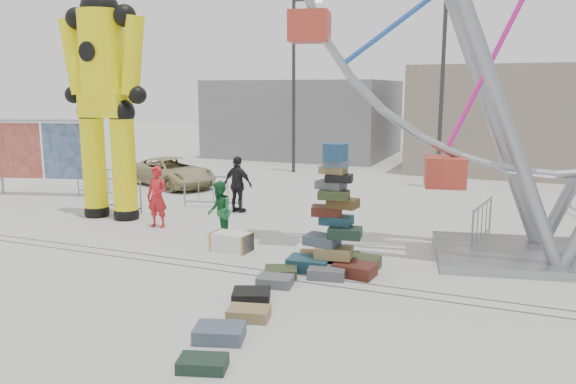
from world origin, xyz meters
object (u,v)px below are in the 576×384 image
at_px(lamp_post_left, 295,77).
at_px(pedestrian_green, 219,211).
at_px(pedestrian_red, 157,197).
at_px(pedestrian_black, 238,184).
at_px(suitcase_tower, 334,235).
at_px(barricade_dummy_c, 213,191).
at_px(parked_suv, 173,172).
at_px(lamp_post_right, 445,75).
at_px(barricade_dummy_b, 117,195).
at_px(crash_test_dummy, 104,87).
at_px(banner_scaffold, 41,139).
at_px(steamer_trunk, 232,242).
at_px(barricade_dummy_a, 98,182).
at_px(barricade_wheel_front, 482,224).

height_order(lamp_post_left, pedestrian_green, lamp_post_left).
bearing_deg(pedestrian_red, pedestrian_black, 63.72).
distance_m(suitcase_tower, barricade_dummy_c, 7.51).
relative_size(barricade_dummy_c, parked_suv, 0.47).
relative_size(lamp_post_left, barricade_dummy_c, 4.00).
relative_size(lamp_post_right, pedestrian_black, 4.39).
bearing_deg(barricade_dummy_b, crash_test_dummy, -57.24).
bearing_deg(crash_test_dummy, banner_scaffold, 156.23).
xyz_separation_m(crash_test_dummy, banner_scaffold, (-4.68, 1.96, -1.85)).
height_order(barricade_dummy_b, barricade_dummy_c, same).
bearing_deg(steamer_trunk, pedestrian_green, 139.12).
xyz_separation_m(banner_scaffold, steamer_trunk, (9.83, -3.76, -1.91)).
xyz_separation_m(suitcase_tower, pedestrian_red, (-5.89, 1.81, 0.10)).
relative_size(lamp_post_left, suitcase_tower, 2.84).
relative_size(pedestrian_black, parked_suv, 0.43).
height_order(banner_scaffold, steamer_trunk, banner_scaffold).
xyz_separation_m(barricade_dummy_a, barricade_dummy_c, (4.86, -0.04, 0.00)).
relative_size(crash_test_dummy, parked_suv, 1.78).
xyz_separation_m(lamp_post_right, barricade_dummy_b, (-9.20, -8.27, -3.93)).
height_order(lamp_post_right, lamp_post_left, same).
bearing_deg(pedestrian_black, steamer_trunk, 125.28).
xyz_separation_m(barricade_dummy_b, pedestrian_red, (2.50, -1.31, 0.34)).
bearing_deg(barricade_dummy_a, steamer_trunk, -25.96).
height_order(barricade_dummy_c, parked_suv, parked_suv).
height_order(pedestrian_green, pedestrian_black, pedestrian_black).
height_order(suitcase_tower, crash_test_dummy, crash_test_dummy).
distance_m(barricade_wheel_front, parked_suv, 13.06).
height_order(barricade_dummy_b, parked_suv, parked_suv).
distance_m(lamp_post_right, pedestrian_green, 11.67).
bearing_deg(barricade_dummy_b, suitcase_tower, -15.46).
bearing_deg(suitcase_tower, barricade_dummy_b, 158.11).
relative_size(lamp_post_right, barricade_dummy_c, 4.00).
distance_m(crash_test_dummy, barricade_dummy_b, 3.56).
distance_m(banner_scaffold, pedestrian_green, 9.68).
bearing_deg(pedestrian_green, barricade_dummy_a, -150.19).
distance_m(lamp_post_left, barricade_dummy_c, 9.46).
height_order(crash_test_dummy, parked_suv, crash_test_dummy).
height_order(steamer_trunk, barricade_dummy_c, barricade_dummy_c).
xyz_separation_m(lamp_post_left, crash_test_dummy, (-1.76, -11.11, -0.50)).
distance_m(barricade_dummy_b, barricade_dummy_c, 3.11).
bearing_deg(barricade_dummy_b, steamer_trunk, -20.28).
distance_m(barricade_dummy_b, barricade_wheel_front, 11.26).
bearing_deg(suitcase_tower, barricade_wheel_front, 48.07).
bearing_deg(lamp_post_left, parked_suv, -120.10).
bearing_deg(crash_test_dummy, barricade_dummy_c, 48.11).
distance_m(crash_test_dummy, barricade_wheel_front, 11.41).
relative_size(banner_scaffold, barricade_wheel_front, 1.98).
xyz_separation_m(pedestrian_black, parked_suv, (-4.75, 3.38, -0.32)).
xyz_separation_m(barricade_dummy_c, pedestrian_black, (1.12, -0.34, 0.36)).
xyz_separation_m(lamp_post_right, pedestrian_black, (-5.47, -6.93, -3.57)).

